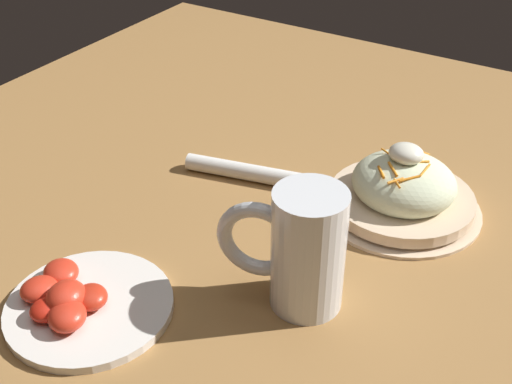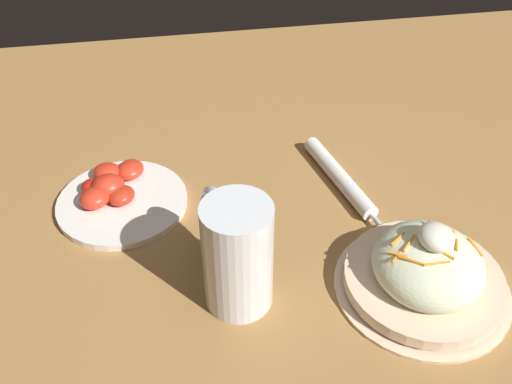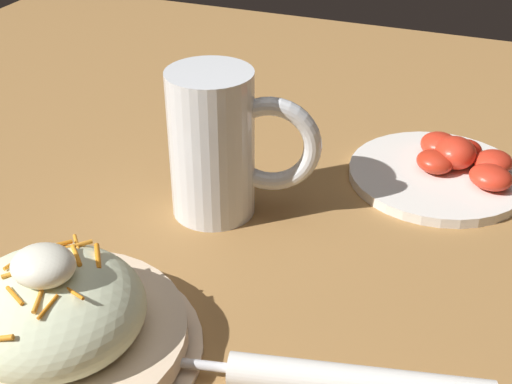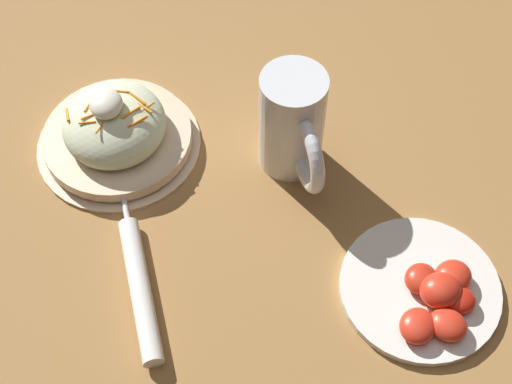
{
  "view_description": "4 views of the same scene",
  "coord_description": "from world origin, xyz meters",
  "views": [
    {
      "loc": [
        -0.31,
        0.6,
        0.54
      ],
      "look_at": [
        0.07,
        -0.01,
        0.06
      ],
      "focal_mm": 47.36,
      "sensor_mm": 36.0,
      "label": 1
    },
    {
      "loc": [
        -0.51,
        0.13,
        0.56
      ],
      "look_at": [
        0.05,
        0.03,
        0.08
      ],
      "focal_mm": 40.05,
      "sensor_mm": 36.0,
      "label": 2
    },
    {
      "loc": [
        0.2,
        -0.46,
        0.39
      ],
      "look_at": [
        0.01,
        0.02,
        0.07
      ],
      "focal_mm": 48.46,
      "sensor_mm": 36.0,
      "label": 3
    },
    {
      "loc": [
        0.53,
        0.01,
        0.78
      ],
      "look_at": [
        0.04,
        0.03,
        0.06
      ],
      "focal_mm": 51.2,
      "sensor_mm": 36.0,
      "label": 4
    }
  ],
  "objects": [
    {
      "name": "beer_mug",
      "position": [
        -0.05,
        0.08,
        0.07
      ],
      "size": [
        0.15,
        0.08,
        0.15
      ],
      "color": "white",
      "rests_on": "ground_plane"
    },
    {
      "name": "ground_plane",
      "position": [
        0.0,
        0.0,
        0.0
      ],
      "size": [
        1.43,
        1.43,
        0.0
      ],
      "primitive_type": "plane",
      "color": "#9E703D"
    },
    {
      "name": "napkin_roll",
      "position": [
        0.14,
        -0.11,
        0.01
      ],
      "size": [
        0.22,
        0.07,
        0.02
      ],
      "color": "white",
      "rests_on": "ground_plane"
    },
    {
      "name": "salad_plate",
      "position": [
        -0.08,
        -0.16,
        0.03
      ],
      "size": [
        0.22,
        0.22,
        0.1
      ],
      "color": "beige",
      "rests_on": "ground_plane"
    },
    {
      "name": "tomato_plate",
      "position": [
        0.16,
        0.23,
        0.01
      ],
      "size": [
        0.19,
        0.19,
        0.04
      ],
      "color": "white",
      "rests_on": "ground_plane"
    }
  ]
}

